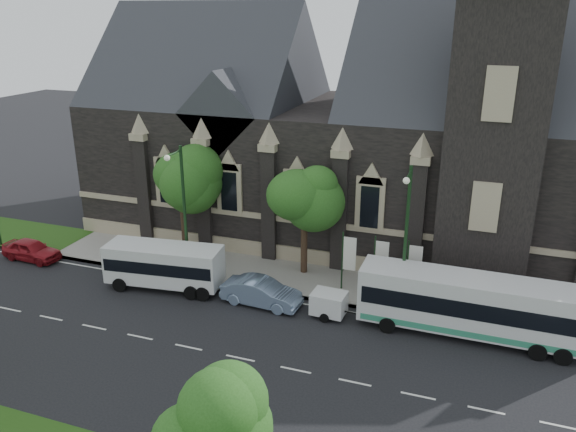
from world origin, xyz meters
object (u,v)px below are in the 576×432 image
at_px(car_far_red, 31,250).
at_px(street_lamp_near, 406,234).
at_px(banner_flag_right, 412,266).
at_px(tree_park_east, 208,414).
at_px(tree_walk_left, 185,179).
at_px(shuttle_bus, 164,264).
at_px(box_trailer, 329,303).
at_px(street_lamp_mid, 183,207).
at_px(banner_flag_center, 379,261).
at_px(tree_walk_right, 309,191).
at_px(banner_flag_left, 347,257).
at_px(tour_coach, 470,305).
at_px(sedan, 261,292).

bearing_deg(car_far_red, street_lamp_near, -85.44).
bearing_deg(banner_flag_right, tree_park_east, -102.65).
xyz_separation_m(tree_walk_left, shuttle_bus, (1.06, -5.06, -4.08)).
bearing_deg(box_trailer, street_lamp_mid, 175.15).
height_order(banner_flag_center, car_far_red, banner_flag_center).
relative_size(tree_walk_right, banner_flag_center, 1.95).
distance_m(banner_flag_left, tour_coach, 8.03).
relative_size(tree_walk_left, shuttle_bus, 1.00).
bearing_deg(tour_coach, street_lamp_near, 167.06).
xyz_separation_m(banner_flag_right, tour_coach, (3.51, -2.80, -0.51)).
bearing_deg(car_far_red, sedan, -89.29).
relative_size(sedan, car_far_red, 1.12).
xyz_separation_m(street_lamp_mid, shuttle_bus, (-0.74, -1.45, -3.46)).
height_order(banner_flag_center, banner_flag_right, same).
xyz_separation_m(tree_park_east, shuttle_bus, (-10.91, 14.96, -2.97)).
bearing_deg(tour_coach, car_far_red, -179.69).
height_order(banner_flag_right, sedan, banner_flag_right).
height_order(tree_walk_right, tree_walk_left, tree_walk_right).
bearing_deg(box_trailer, banner_flag_left, 90.63).
xyz_separation_m(street_lamp_mid, banner_flag_right, (14.29, 1.91, -2.73)).
distance_m(banner_flag_center, box_trailer, 4.31).
height_order(banner_flag_center, sedan, banner_flag_center).
distance_m(tour_coach, box_trailer, 7.77).
bearing_deg(tour_coach, tree_walk_right, 157.22).
bearing_deg(car_far_red, tree_walk_left, -63.56).
relative_size(tree_walk_left, banner_flag_left, 1.91).
xyz_separation_m(banner_flag_left, tour_coach, (7.51, -2.80, -0.51)).
bearing_deg(banner_flag_right, banner_flag_center, 180.00).
height_order(tree_walk_right, banner_flag_center, tree_walk_right).
bearing_deg(box_trailer, tour_coach, 7.91).
relative_size(tree_walk_right, tree_walk_left, 1.02).
xyz_separation_m(shuttle_bus, car_far_red, (-11.25, 0.56, -0.90)).
bearing_deg(street_lamp_mid, sedan, -14.10).
bearing_deg(banner_flag_left, sedan, -142.34).
xyz_separation_m(tree_park_east, banner_flag_center, (2.11, 18.32, -2.24)).
xyz_separation_m(banner_flag_left, box_trailer, (-0.17, -3.39, -1.53)).
distance_m(tree_park_east, tree_walk_right, 20.29).
height_order(tree_walk_right, tour_coach, tree_walk_right).
bearing_deg(shuttle_bus, tour_coach, -5.08).
xyz_separation_m(street_lamp_mid, tour_coach, (17.79, -0.89, -3.23)).
height_order(tree_walk_left, sedan, tree_walk_left).
bearing_deg(shuttle_bus, sedan, -7.05).
bearing_deg(banner_flag_left, shuttle_bus, -163.04).
xyz_separation_m(tree_park_east, tree_walk_left, (-11.97, 20.03, 1.12)).
bearing_deg(tree_walk_right, banner_flag_center, -18.64).
bearing_deg(tree_walk_right, sedan, -104.46).
relative_size(shuttle_bus, box_trailer, 2.67).
height_order(shuttle_bus, sedan, shuttle_bus).
height_order(banner_flag_right, shuttle_bus, banner_flag_right).
bearing_deg(tree_walk_left, car_far_red, -156.15).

